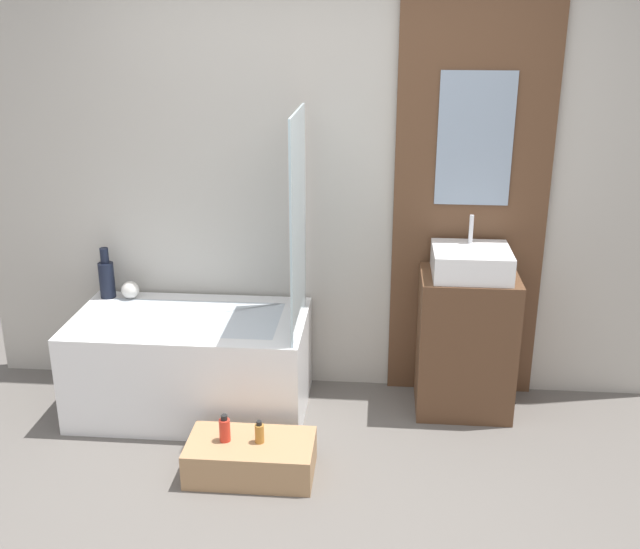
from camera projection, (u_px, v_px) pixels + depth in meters
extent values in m
plane|color=#605B56|center=(298.00, 546.00, 3.29)|extent=(12.00, 12.00, 0.00)
cube|color=#B7B2A8|center=(327.00, 179.00, 4.34)|extent=(4.20, 0.06, 2.60)
cube|color=brown|center=(472.00, 183.00, 4.22)|extent=(0.87, 0.03, 2.60)
cube|color=#8C9EB2|center=(475.00, 139.00, 4.12)|extent=(0.41, 0.01, 0.74)
cube|color=white|center=(192.00, 363.00, 4.34)|extent=(1.33, 0.74, 0.58)
cube|color=silver|center=(189.00, 318.00, 4.25)|extent=(1.04, 0.52, 0.01)
cube|color=silver|center=(298.00, 222.00, 3.97)|extent=(0.01, 0.64, 1.17)
cube|color=#A87F56|center=(251.00, 458.00, 3.78)|extent=(0.64, 0.35, 0.19)
cube|color=brown|center=(465.00, 343.00, 4.30)|extent=(0.54, 0.43, 0.83)
cube|color=white|center=(471.00, 262.00, 4.14)|extent=(0.43, 0.39, 0.15)
cylinder|color=silver|center=(471.00, 229.00, 4.18)|extent=(0.02, 0.02, 0.16)
cylinder|color=black|center=(107.00, 280.00, 4.51)|extent=(0.09, 0.09, 0.22)
cylinder|color=black|center=(104.00, 256.00, 4.46)|extent=(0.05, 0.05, 0.09)
sphere|color=silver|center=(130.00, 290.00, 4.51)|extent=(0.11, 0.11, 0.11)
cylinder|color=red|center=(225.00, 430.00, 3.74)|extent=(0.06, 0.06, 0.12)
cylinder|color=black|center=(224.00, 418.00, 3.71)|extent=(0.03, 0.03, 0.03)
cylinder|color=#B2752D|center=(259.00, 434.00, 3.73)|extent=(0.05, 0.05, 0.10)
cylinder|color=black|center=(259.00, 423.00, 3.70)|extent=(0.03, 0.03, 0.02)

